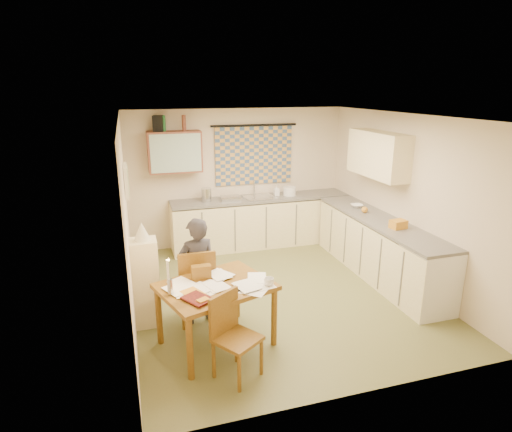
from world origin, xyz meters
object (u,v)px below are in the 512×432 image
object	(u,v)px
counter_right	(378,248)
person	(197,271)
shelf_stand	(146,283)
dining_table	(216,314)
chair_far	(197,298)
stove	(429,280)
counter_back	(261,222)

from	to	relation	value
counter_right	person	size ratio (longest dim) A/B	2.15
person	shelf_stand	bearing A→B (deg)	-22.00
dining_table	shelf_stand	xyz separation A→B (m)	(-0.73, 0.68, 0.18)
dining_table	counter_right	bearing A→B (deg)	3.61
counter_right	dining_table	bearing A→B (deg)	-158.01
chair_far	shelf_stand	xyz separation A→B (m)	(-0.60, 0.10, 0.25)
stove	shelf_stand	size ratio (longest dim) A/B	0.81
counter_back	counter_right	world-z (taller)	same
counter_back	dining_table	world-z (taller)	counter_back
stove	person	world-z (taller)	person
counter_back	counter_right	distance (m)	2.27
counter_back	stove	distance (m)	3.30
stove	dining_table	xyz separation A→B (m)	(-2.81, 0.05, -0.07)
dining_table	person	size ratio (longest dim) A/B	1.03
counter_right	shelf_stand	world-z (taller)	shelf_stand
counter_right	stove	distance (m)	1.19
stove	dining_table	size ratio (longest dim) A/B	0.65
shelf_stand	chair_far	bearing A→B (deg)	-9.65
counter_right	stove	size ratio (longest dim) A/B	3.25
chair_far	stove	bearing A→B (deg)	168.51
counter_back	stove	xyz separation A→B (m)	(1.34, -3.02, 0.00)
shelf_stand	dining_table	bearing A→B (deg)	-43.11
chair_far	shelf_stand	bearing A→B (deg)	-8.95
counter_back	person	xyz separation A→B (m)	(-1.58, -2.40, 0.23)
dining_table	shelf_stand	bearing A→B (deg)	118.51
shelf_stand	counter_right	bearing A→B (deg)	7.23
stove	shelf_stand	xyz separation A→B (m)	(-3.54, 0.74, 0.11)
chair_far	person	xyz separation A→B (m)	(0.02, -0.02, 0.38)
stove	shelf_stand	distance (m)	3.62
shelf_stand	person	bearing A→B (deg)	-10.92
counter_right	shelf_stand	distance (m)	3.57
counter_back	counter_right	bearing A→B (deg)	-53.81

